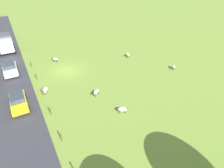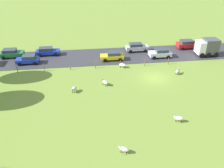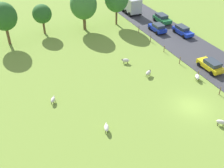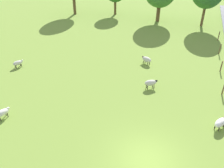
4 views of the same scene
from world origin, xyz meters
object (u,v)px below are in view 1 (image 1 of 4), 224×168
Objects in this scene: sheep_1 at (173,67)px; sheep_4 at (123,109)px; car_2 at (18,101)px; sheep_2 at (96,92)px; sheep_0 at (45,90)px; sheep_3 at (128,55)px; car_6 at (10,68)px; truck_1 at (5,43)px; sheep_5 at (55,59)px.

sheep_1 is 0.92× the size of sheep_4.
sheep_4 is 0.30× the size of car_2.
sheep_2 is 0.99× the size of sheep_4.
sheep_1 is 0.27× the size of car_2.
sheep_0 is 1.08× the size of sheep_2.
sheep_0 reaches higher than sheep_3.
sheep_4 is at bearing 130.89° from sheep_0.
car_6 reaches higher than sheep_1.
sheep_1 is 0.29× the size of truck_1.
sheep_5 is at bearing -35.95° from sheep_1.
sheep_2 reaches higher than sheep_4.
truck_1 is at bearing -40.92° from sheep_1.
sheep_1 is 22.64m from car_2.
truck_1 reaches higher than sheep_0.
car_6 is at bearing -25.20° from sheep_1.
sheep_2 is at bearing 100.26° from sheep_5.
sheep_3 is 1.00× the size of sheep_4.
car_6 is (10.41, -15.63, 0.40)m from sheep_4.
sheep_2 is at bearing 2.06° from sheep_1.
sheep_4 is 16.73m from sheep_5.
car_6 is (6.96, 0.73, 0.41)m from sheep_5.
sheep_4 is 0.32× the size of truck_1.
truck_1 is 0.95× the size of car_6.
car_6 reaches higher than sheep_3.
sheep_2 reaches higher than sheep_5.
sheep_0 is 8.39m from car_6.
truck_1 is 8.86m from car_6.
sheep_4 reaches higher than sheep_5.
sheep_1 is at bearing 175.49° from car_2.
truck_1 is at bearing -90.25° from car_2.
sheep_3 is at bearing -164.00° from car_2.
truck_1 reaches higher than sheep_3.
sheep_2 is 0.29× the size of car_2.
sheep_5 is at bearing -78.09° from sheep_4.
sheep_0 is 1.21× the size of sheep_5.
car_6 reaches higher than sheep_2.
car_2 is (6.83, 9.63, 0.36)m from sheep_5.
sheep_0 is 6.66m from sheep_2.
sheep_2 is 0.32× the size of truck_1.
sheep_3 is at bearing -124.48° from sheep_4.
sheep_4 is (12.28, 4.96, 0.02)m from sheep_1.
sheep_0 is 1.06× the size of sheep_3.
sheep_5 is at bearing -173.98° from car_6.
sheep_3 is at bearing 169.18° from car_6.
sheep_3 reaches higher than sheep_1.
sheep_1 is at bearing 139.08° from truck_1.
sheep_1 is 25.08m from car_6.
sheep_1 is 0.92× the size of sheep_3.
sheep_1 is 29.79m from truck_1.
sheep_0 is 15.75m from sheep_3.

